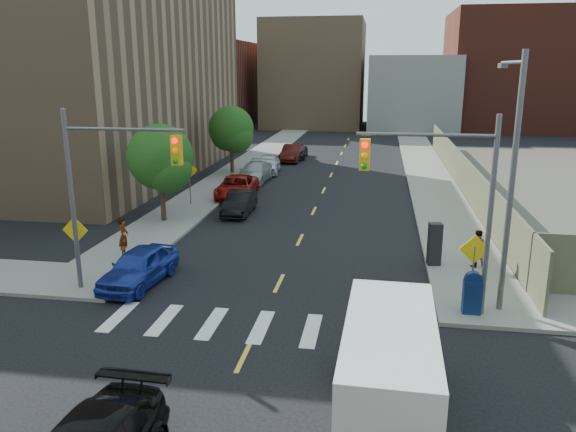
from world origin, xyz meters
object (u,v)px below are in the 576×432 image
(parked_car_black, at_px, (239,203))
(mailbox, at_px, (472,293))
(parked_car_blue, at_px, (139,267))
(parked_car_red, at_px, (237,187))
(parked_car_silver, at_px, (255,172))
(parked_car_maroon, at_px, (292,153))
(parked_car_grey, at_px, (295,152))
(pedestrian_east, at_px, (477,248))
(pedestrian_west, at_px, (124,237))
(cargo_van, at_px, (389,366))
(payphone, at_px, (435,244))
(parked_car_white, at_px, (268,164))

(parked_car_black, height_order, mailbox, mailbox)
(parked_car_blue, relative_size, parked_car_red, 0.83)
(parked_car_silver, height_order, parked_car_maroon, parked_car_maroon)
(parked_car_blue, xyz_separation_m, parked_car_grey, (1.30, 33.34, -0.12))
(parked_car_grey, bearing_deg, pedestrian_east, -69.11)
(pedestrian_west, bearing_deg, mailbox, -118.82)
(parked_car_maroon, xyz_separation_m, cargo_van, (8.42, -38.69, 0.59))
(parked_car_grey, distance_m, payphone, 31.27)
(pedestrian_west, bearing_deg, parked_car_maroon, -20.62)
(parked_car_blue, distance_m, payphone, 12.43)
(pedestrian_west, bearing_deg, parked_car_grey, -20.21)
(parked_car_maroon, relative_size, pedestrian_west, 2.58)
(pedestrian_west, bearing_deg, parked_car_red, -22.72)
(parked_car_blue, height_order, parked_car_black, parked_car_blue)
(parked_car_maroon, bearing_deg, mailbox, -68.66)
(payphone, xyz_separation_m, pedestrian_west, (-13.75, -1.06, -0.03))
(parked_car_maroon, relative_size, parked_car_grey, 1.04)
(parked_car_black, xyz_separation_m, parked_car_maroon, (0.09, 19.79, 0.09))
(parked_car_grey, distance_m, pedestrian_west, 30.69)
(payphone, bearing_deg, parked_car_red, 126.28)
(parked_car_maroon, relative_size, cargo_van, 0.82)
(parked_car_black, bearing_deg, mailbox, -48.87)
(cargo_van, bearing_deg, parked_car_red, 114.14)
(mailbox, bearing_deg, pedestrian_east, 80.27)
(parked_car_blue, relative_size, mailbox, 2.89)
(parked_car_blue, relative_size, parked_car_white, 0.97)
(mailbox, bearing_deg, parked_car_grey, 108.95)
(parked_car_red, height_order, pedestrian_east, pedestrian_east)
(parked_car_red, height_order, cargo_van, cargo_van)
(payphone, bearing_deg, cargo_van, -109.11)
(parked_car_silver, xyz_separation_m, pedestrian_west, (-1.95, -18.42, 0.32))
(parked_car_maroon, relative_size, pedestrian_east, 2.86)
(parked_car_silver, relative_size, parked_car_grey, 1.13)
(mailbox, bearing_deg, parked_car_red, 127.74)
(parked_car_blue, height_order, parked_car_maroon, parked_car_maroon)
(payphone, bearing_deg, parked_car_grey, 101.03)
(mailbox, relative_size, pedestrian_west, 0.84)
(parked_car_blue, xyz_separation_m, parked_car_white, (0.29, 24.99, 0.02))
(parked_car_blue, xyz_separation_m, parked_car_black, (1.21, 11.59, -0.07))
(parked_car_silver, distance_m, pedestrian_east, 22.00)
(pedestrian_west, bearing_deg, cargo_van, -145.11)
(payphone, bearing_deg, parked_car_white, 110.03)
(cargo_van, bearing_deg, mailbox, 66.33)
(pedestrian_west, distance_m, pedestrian_east, 15.54)
(parked_car_red, distance_m, parked_car_silver, 5.50)
(pedestrian_west, relative_size, pedestrian_east, 1.11)
(parked_car_red, distance_m, pedestrian_west, 13.06)
(mailbox, height_order, pedestrian_west, pedestrian_west)
(cargo_van, xyz_separation_m, payphone, (2.08, 11.20, -0.28))
(parked_car_red, relative_size, payphone, 2.83)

